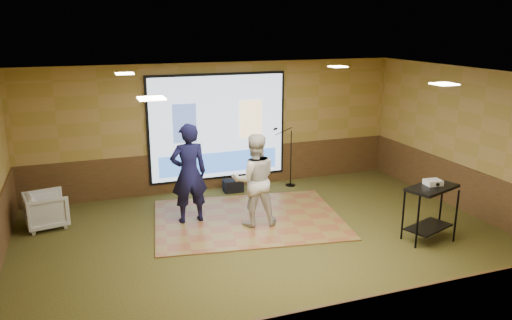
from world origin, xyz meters
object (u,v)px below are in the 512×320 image
object	(u,v)px
player_left	(189,173)
player_right	(254,180)
banquet_chair	(46,210)
projector_screen	(218,128)
dance_floor	(248,219)
projector	(433,182)
mic_stand	(289,166)
duffel_bag	(233,186)
av_table	(431,202)

from	to	relation	value
player_left	player_right	bearing A→B (deg)	151.48
player_right	banquet_chair	world-z (taller)	player_right
projector_screen	player_left	xyz separation A→B (m)	(-1.13, -1.89, -0.45)
dance_floor	banquet_chair	bearing A→B (deg)	165.44
player_left	projector	size ratio (longest dim) A/B	6.97
player_right	mic_stand	size ratio (longest dim) A/B	1.22
projector_screen	projector	bearing A→B (deg)	-55.56
player_left	mic_stand	xyz separation A→B (m)	(2.77, 1.47, -0.53)
banquet_chair	duffel_bag	distance (m)	4.13
player_left	duffel_bag	bearing A→B (deg)	-133.95
projector_screen	av_table	world-z (taller)	projector_screen
dance_floor	player_right	size ratio (longest dim) A/B	2.04
dance_floor	player_left	world-z (taller)	player_left
dance_floor	duffel_bag	size ratio (longest dim) A/B	8.19
projector_screen	mic_stand	world-z (taller)	projector_screen
banquet_chair	player_right	bearing A→B (deg)	-119.48
mic_stand	duffel_bag	world-z (taller)	mic_stand
dance_floor	av_table	world-z (taller)	av_table
projector_screen	dance_floor	world-z (taller)	projector_screen
projector_screen	banquet_chair	size ratio (longest dim) A/B	4.34
mic_stand	banquet_chair	size ratio (longest dim) A/B	1.95
av_table	projector_screen	bearing A→B (deg)	123.42
projector_screen	player_right	world-z (taller)	projector_screen
projector_screen	mic_stand	size ratio (longest dim) A/B	2.23
player_right	duffel_bag	bearing A→B (deg)	-86.91
player_right	duffel_bag	distance (m)	2.25
banquet_chair	dance_floor	bearing A→B (deg)	-115.26
banquet_chair	duffel_bag	bearing A→B (deg)	-89.68
player_right	dance_floor	bearing A→B (deg)	-77.15
dance_floor	player_left	distance (m)	1.54
dance_floor	projector_screen	bearing A→B (deg)	90.03
player_left	player_right	size ratio (longest dim) A/B	1.09
player_left	duffel_bag	size ratio (longest dim) A/B	4.38
dance_floor	banquet_chair	distance (m)	3.96
projector_screen	duffel_bag	xyz separation A→B (m)	(0.23, -0.37, -1.33)
duffel_bag	dance_floor	bearing A→B (deg)	-97.47
dance_floor	banquet_chair	world-z (taller)	banquet_chair
projector_screen	dance_floor	size ratio (longest dim) A/B	0.89
av_table	banquet_chair	bearing A→B (deg)	155.16
player_left	banquet_chair	size ratio (longest dim) A/B	2.61
projector_screen	projector	size ratio (longest dim) A/B	11.62
player_left	banquet_chair	xyz separation A→B (m)	(-2.68, 0.73, -0.68)
projector_screen	projector	xyz separation A→B (m)	(2.84, -4.15, -0.38)
player_left	mic_stand	distance (m)	3.18
banquet_chair	projector	bearing A→B (deg)	-124.86
projector	projector_screen	bearing A→B (deg)	129.74
mic_stand	banquet_chair	distance (m)	5.51
dance_floor	mic_stand	size ratio (longest dim) A/B	2.50
player_right	av_table	distance (m)	3.27
dance_floor	player_left	bearing A→B (deg)	166.86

